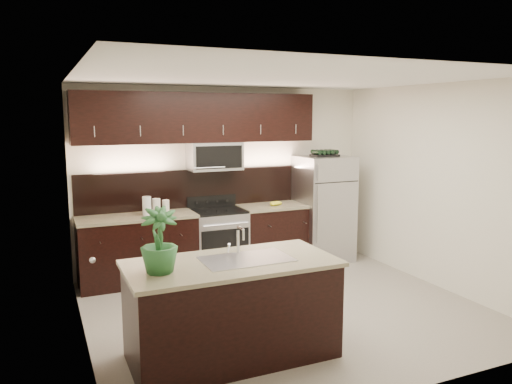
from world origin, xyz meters
The scene contains 12 objects.
ground centered at (0.00, 0.00, 0.00)m, with size 4.50×4.50×0.00m, color gray.
room_walls centered at (-0.11, -0.04, 1.70)m, with size 4.52×4.02×2.71m.
counter_run centered at (-0.46, 1.69, 0.47)m, with size 3.51×0.65×0.94m.
upper_fixtures centered at (-0.43, 1.84, 2.14)m, with size 3.49×0.40×1.66m.
island centered at (-1.00, -0.83, 0.47)m, with size 1.96×0.96×0.94m.
sink_faucet centered at (-0.85, -0.82, 0.96)m, with size 0.84×0.50×0.28m.
refrigerator centered at (1.50, 1.63, 0.83)m, with size 0.80×0.72×1.65m, color #B2B2B7.
wine_rack centered at (1.50, 1.63, 1.70)m, with size 0.41×0.25×0.10m.
plant centered at (-1.69, -0.89, 1.22)m, with size 0.32×0.32×0.57m, color #245A29.
canisters centered at (-1.18, 1.67, 1.05)m, with size 0.38×0.17×0.26m.
french_press centered at (1.17, 1.64, 1.06)m, with size 0.11×0.11×0.32m.
bananas centered at (0.59, 1.61, 0.97)m, with size 0.21×0.16×0.06m, color yellow.
Camera 1 is at (-2.60, -5.03, 2.28)m, focal length 35.00 mm.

